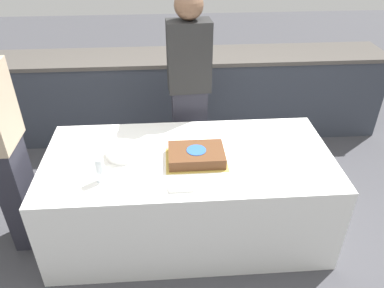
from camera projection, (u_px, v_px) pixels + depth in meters
ground_plane at (189, 228)px, 3.09m from camera, size 14.00×14.00×0.00m
back_counter at (180, 95)px, 4.15m from camera, size 4.40×0.58×0.92m
dining_table at (189, 194)px, 2.89m from camera, size 2.08×0.99×0.72m
cake at (196, 155)px, 2.63m from camera, size 0.43×0.32×0.08m
plate_stack at (123, 152)px, 2.67m from camera, size 0.24×0.24×0.07m
wine_glass at (99, 166)px, 2.39m from camera, size 0.06×0.06×0.18m
side_plate_near_cake at (188, 136)px, 2.92m from camera, size 0.22×0.22×0.00m
utensil_pile at (181, 186)px, 2.39m from camera, size 0.16×0.11×0.02m
person_cutting_cake at (189, 90)px, 3.19m from camera, size 0.36×0.23×1.72m
person_seated_left at (4, 147)px, 2.55m from camera, size 0.21×0.35×1.65m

